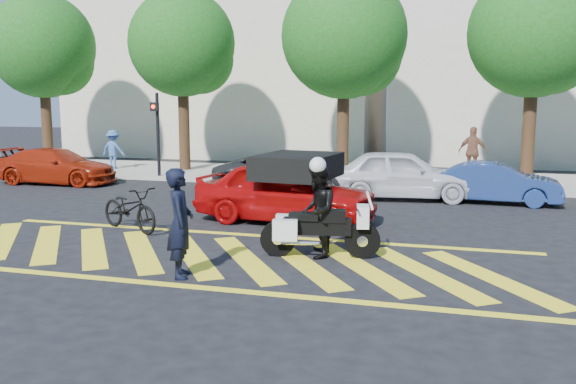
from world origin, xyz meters
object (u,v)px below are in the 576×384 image
(officer_bike, at_px, (180,223))
(parked_right, at_px, (496,183))
(parked_mid_right, at_px, (402,174))
(bicycle, at_px, (130,209))
(officer_moto, at_px, (317,211))
(police_motorcycle, at_px, (318,229))
(red_convertible, at_px, (286,192))
(parked_mid_left, at_px, (289,174))
(parked_left, at_px, (57,166))

(officer_bike, xyz_separation_m, parked_right, (5.43, 9.22, -0.33))
(parked_mid_right, bearing_deg, officer_bike, 156.46)
(parked_mid_right, bearing_deg, parked_right, -96.94)
(bicycle, bearing_deg, officer_moto, -77.89)
(police_motorcycle, distance_m, officer_moto, 0.33)
(officer_moto, bearing_deg, parked_right, 143.74)
(red_convertible, bearing_deg, parked_mid_left, 20.52)
(officer_moto, xyz_separation_m, parked_mid_right, (0.85, 7.30, -0.13))
(red_convertible, distance_m, parked_right, 6.63)
(parked_left, distance_m, parked_right, 14.75)
(bicycle, height_order, parked_right, parked_right)
(police_motorcycle, bearing_deg, officer_bike, -145.45)
(officer_bike, height_order, red_convertible, officer_bike)
(red_convertible, bearing_deg, parked_left, 71.55)
(bicycle, height_order, police_motorcycle, bicycle)
(officer_bike, xyz_separation_m, parked_mid_left, (-0.77, 9.22, -0.28))
(officer_bike, distance_m, parked_left, 13.12)
(officer_bike, relative_size, parked_mid_right, 0.42)
(parked_left, relative_size, parked_mid_left, 0.93)
(bicycle, distance_m, parked_mid_right, 8.30)
(officer_bike, xyz_separation_m, officer_moto, (1.90, 1.93, -0.05))
(parked_left, distance_m, parked_mid_right, 12.07)
(officer_moto, distance_m, parked_mid_left, 7.78)
(officer_bike, bearing_deg, officer_moto, -67.56)
(officer_bike, xyz_separation_m, parked_mid_right, (2.75, 9.22, -0.18))
(bicycle, bearing_deg, parked_left, 71.81)
(red_convertible, relative_size, parked_mid_left, 0.95)
(officer_moto, bearing_deg, red_convertible, -163.73)
(police_motorcycle, relative_size, officer_moto, 1.29)
(bicycle, relative_size, parked_right, 0.54)
(officer_bike, height_order, parked_left, officer_bike)
(officer_moto, height_order, parked_right, officer_moto)
(red_convertible, xyz_separation_m, parked_left, (-9.72, 4.30, -0.13))
(red_convertible, height_order, parked_mid_right, red_convertible)
(parked_mid_left, distance_m, parked_mid_right, 3.52)
(parked_mid_right, bearing_deg, parked_left, 83.06)
(parked_left, bearing_deg, officer_moto, -125.09)
(officer_moto, bearing_deg, parked_left, -133.49)
(officer_moto, xyz_separation_m, parked_right, (3.53, 7.30, -0.29))
(officer_bike, distance_m, parked_mid_left, 9.26)
(parked_right, bearing_deg, bicycle, 130.11)
(officer_bike, distance_m, officer_moto, 2.71)
(police_motorcycle, xyz_separation_m, red_convertible, (-1.53, 3.01, 0.21))
(officer_bike, height_order, officer_moto, officer_bike)
(bicycle, height_order, parked_mid_right, parked_mid_right)
(officer_moto, relative_size, parked_mid_right, 0.40)
(parked_right, bearing_deg, officer_bike, 152.37)
(police_motorcycle, height_order, parked_right, parked_right)
(police_motorcycle, bearing_deg, bicycle, 156.41)
(red_convertible, bearing_deg, parked_right, -44.11)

